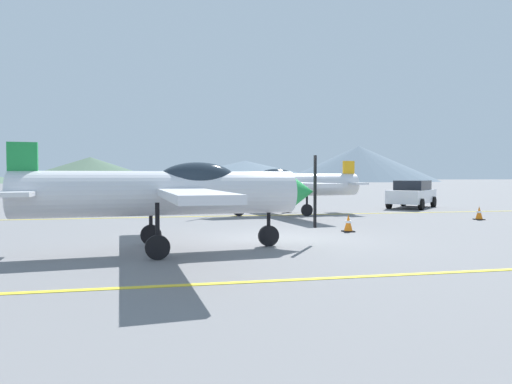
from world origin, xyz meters
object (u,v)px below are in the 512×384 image
object	(u,v)px
airplane_mid	(288,184)
traffic_cone_front	(348,223)
traffic_cone_side	(479,213)
airplane_near	(174,192)
car_sedan	(412,194)

from	to	relation	value
airplane_mid	traffic_cone_front	xyz separation A→B (m)	(0.21, -6.93, -1.21)
airplane_mid	traffic_cone_side	world-z (taller)	airplane_mid
airplane_near	traffic_cone_front	size ratio (longest dim) A/B	15.08
traffic_cone_front	traffic_cone_side	xyz separation A→B (m)	(7.17, 2.76, 0.00)
car_sedan	airplane_near	bearing A→B (deg)	-138.14
car_sedan	traffic_cone_side	xyz separation A→B (m)	(-1.06, -7.12, -0.56)
airplane_near	traffic_cone_side	bearing A→B (deg)	22.82
car_sedan	traffic_cone_side	distance (m)	7.22
airplane_near	traffic_cone_side	distance (m)	14.15
airplane_mid	car_sedan	bearing A→B (deg)	19.31
traffic_cone_side	airplane_near	bearing A→B (deg)	-157.18
airplane_near	traffic_cone_side	world-z (taller)	airplane_near
car_sedan	traffic_cone_front	distance (m)	12.87
airplane_near	airplane_mid	world-z (taller)	same
airplane_near	car_sedan	world-z (taller)	airplane_near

